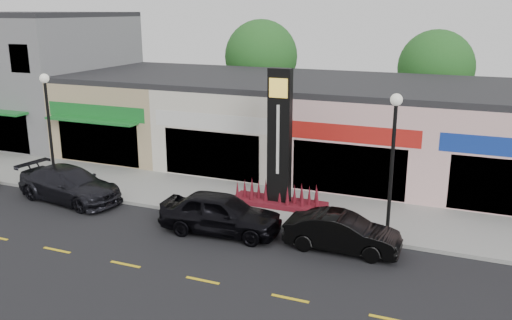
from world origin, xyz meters
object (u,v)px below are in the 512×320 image
object	(u,v)px
car_dark_sedan	(70,184)
lamp_west_near	(49,119)
lamp_east_near	(393,152)
pylon_sign	(279,158)
car_black_conv	(342,233)
car_black_sedan	(221,213)

from	to	relation	value
car_dark_sedan	lamp_west_near	bearing A→B (deg)	68.55
lamp_west_near	lamp_east_near	bearing A→B (deg)	0.00
pylon_sign	car_black_conv	distance (m)	5.10
car_dark_sedan	car_black_sedan	bearing A→B (deg)	-86.95
car_dark_sedan	car_black_sedan	distance (m)	8.06
car_dark_sedan	car_black_sedan	size ratio (longest dim) A/B	1.11
car_dark_sedan	car_black_sedan	xyz separation A→B (m)	(8.03, -0.72, 0.05)
lamp_east_near	car_black_sedan	world-z (taller)	lamp_east_near
lamp_east_near	pylon_sign	world-z (taller)	pylon_sign
lamp_west_near	car_dark_sedan	size ratio (longest dim) A/B	1.03
lamp_west_near	car_black_conv	size ratio (longest dim) A/B	1.31
car_black_conv	car_black_sedan	bearing A→B (deg)	92.44
lamp_east_near	pylon_sign	xyz separation A→B (m)	(-5.00, 1.70, -1.20)
pylon_sign	car_black_conv	bearing A→B (deg)	-41.60
lamp_east_near	pylon_sign	distance (m)	5.42
lamp_east_near	car_black_conv	xyz separation A→B (m)	(-1.38, -1.52, -2.79)
car_black_sedan	pylon_sign	bearing A→B (deg)	-22.28
pylon_sign	car_black_sedan	xyz separation A→B (m)	(-1.16, -3.44, -1.46)
lamp_west_near	car_black_sedan	xyz separation A→B (m)	(9.84, -1.75, -2.66)
pylon_sign	car_black_sedan	world-z (taller)	pylon_sign
lamp_west_near	lamp_east_near	xyz separation A→B (m)	(16.00, 0.00, 0.00)
lamp_east_near	car_black_sedan	size ratio (longest dim) A/B	1.14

